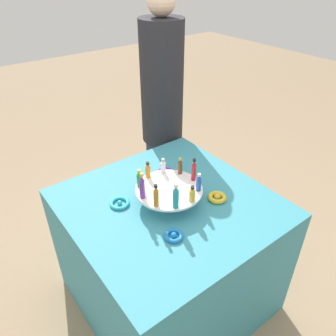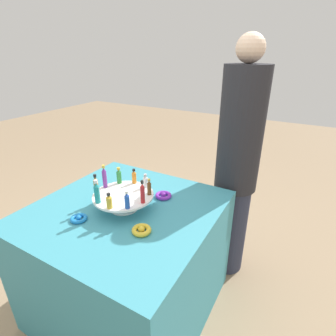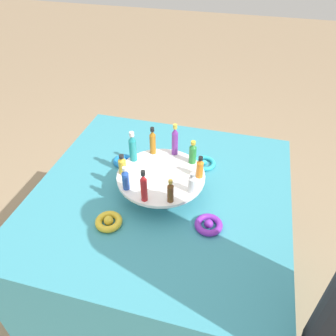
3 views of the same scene
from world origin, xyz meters
name	(u,v)px [view 1 (image 1 of 3)]	position (x,y,z in m)	size (l,w,h in m)	color
ground_plane	(169,294)	(0.00, 0.00, 0.00)	(12.00, 12.00, 0.00)	#997F60
party_table	(169,253)	(0.00, 0.00, 0.39)	(1.02, 1.02, 0.77)	teal
display_stand	(169,192)	(0.00, 0.00, 0.84)	(0.34, 0.34, 0.09)	white
bottle_teal	(176,197)	(-0.06, -0.13, 0.92)	(0.03, 0.03, 0.13)	teal
bottle_gold	(192,194)	(0.03, -0.15, 0.90)	(0.03, 0.03, 0.09)	gold
bottle_blue	(199,183)	(0.11, -0.10, 0.91)	(0.03, 0.03, 0.10)	#234CAD
bottle_red	(194,170)	(0.15, -0.02, 0.92)	(0.02, 0.02, 0.13)	#B21E23
bottle_brown	(180,166)	(0.13, 0.07, 0.91)	(0.02, 0.02, 0.10)	brown
bottle_clear	(163,166)	(0.06, 0.13, 0.90)	(0.03, 0.03, 0.09)	silver
bottle_orange	(148,170)	(-0.03, 0.15, 0.90)	(0.03, 0.03, 0.09)	orange
bottle_green	(140,179)	(-0.11, 0.10, 0.91)	(0.03, 0.03, 0.10)	#288438
bottle_purple	(142,187)	(-0.15, 0.02, 0.93)	(0.03, 0.03, 0.14)	#702D93
bottle_amber	(156,196)	(-0.13, -0.07, 0.92)	(0.03, 0.03, 0.12)	#AD6B19
ribbon_bow_gold	(217,197)	(0.22, -0.14, 0.79)	(0.10, 0.10, 0.04)	gold
ribbon_bow_purple	(165,173)	(0.14, 0.22, 0.78)	(0.10, 0.10, 0.03)	purple
ribbon_bow_teal	(120,203)	(-0.22, 0.14, 0.78)	(0.10, 0.10, 0.03)	#2DB7CC
ribbon_bow_blue	(174,236)	(-0.14, -0.22, 0.78)	(0.09, 0.09, 0.03)	blue
person_figure	(162,120)	(0.45, 0.68, 0.86)	(0.29, 0.29, 1.70)	#282D42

